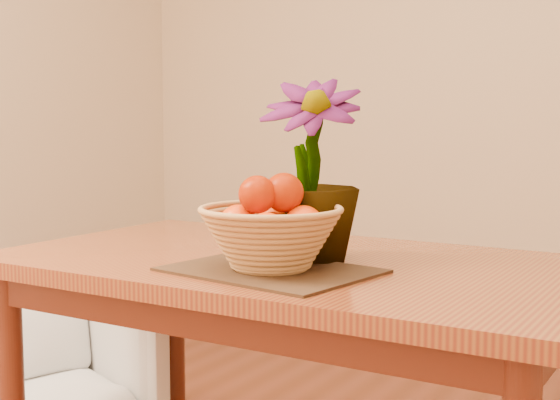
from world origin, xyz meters
The scene contains 7 objects.
wall_back centered at (0.00, 2.25, 1.35)m, with size 4.00×0.02×2.70m, color beige.
table centered at (0.00, 0.30, 0.66)m, with size 1.40×0.80×0.75m.
placemat centered at (0.04, 0.13, 0.75)m, with size 0.42×0.32×0.01m, color #392614.
wicker_basket centered at (0.04, 0.13, 0.82)m, with size 0.31×0.31×0.13m.
orange_pile centered at (0.04, 0.13, 0.88)m, with size 0.21×0.21×0.15m.
potted_plant centered at (0.05, 0.29, 0.96)m, with size 0.24×0.24×0.42m, color #214C15.
armchair centered at (-0.93, 0.27, 0.34)m, with size 0.67×0.63×0.69m, color gray.
Camera 1 is at (0.92, -1.28, 1.08)m, focal length 50.00 mm.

